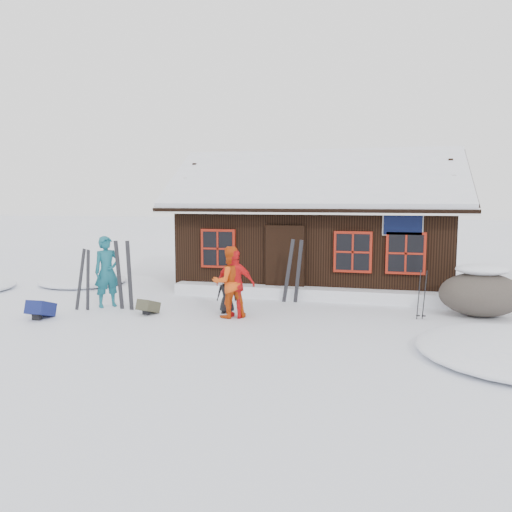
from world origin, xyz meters
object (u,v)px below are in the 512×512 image
(backpack_blue, at_px, (41,312))
(backpack_olive, at_px, (148,309))
(skier_orange_right, at_px, (235,284))
(skier_teal, at_px, (107,272))
(ski_poles, at_px, (422,296))
(skier_crouched, at_px, (227,293))
(boulder, at_px, (481,293))
(ski_pair_left, at_px, (84,281))
(skier_orange_left, at_px, (229,282))

(backpack_blue, bearing_deg, backpack_olive, 22.75)
(skier_orange_right, relative_size, backpack_blue, 2.77)
(skier_teal, xyz_separation_m, skier_orange_right, (3.59, -0.38, -0.11))
(skier_teal, distance_m, skier_orange_right, 3.61)
(skier_orange_right, relative_size, ski_poles, 1.35)
(skier_orange_right, bearing_deg, backpack_blue, 18.72)
(ski_poles, xyz_separation_m, backpack_olive, (-6.44, -1.08, -0.43))
(skier_crouched, xyz_separation_m, backpack_blue, (-4.08, -1.62, -0.33))
(skier_orange_right, height_order, boulder, skier_orange_right)
(backpack_blue, distance_m, backpack_olive, 2.48)
(skier_crouched, relative_size, boulder, 0.51)
(ski_pair_left, height_order, backpack_olive, ski_pair_left)
(skier_orange_left, relative_size, backpack_blue, 2.89)
(ski_pair_left, xyz_separation_m, backpack_olive, (1.74, 0.00, -0.63))
(skier_orange_left, relative_size, ski_poles, 1.42)
(boulder, bearing_deg, backpack_olive, -167.50)
(backpack_blue, bearing_deg, ski_pair_left, 61.79)
(ski_poles, bearing_deg, ski_pair_left, -172.49)
(ski_pair_left, bearing_deg, skier_orange_left, 17.52)
(skier_orange_right, height_order, skier_crouched, skier_orange_right)
(skier_teal, height_order, backpack_olive, skier_teal)
(skier_orange_right, xyz_separation_m, ski_pair_left, (-3.92, -0.15, -0.05))
(skier_orange_left, distance_m, ski_poles, 4.51)
(skier_orange_left, xyz_separation_m, ski_pair_left, (-3.77, -0.18, -0.09))
(ski_poles, bearing_deg, skier_orange_right, -167.72)
(skier_crouched, bearing_deg, ski_poles, -1.43)
(ski_poles, relative_size, backpack_blue, 2.04)
(skier_orange_left, xyz_separation_m, skier_orange_right, (0.16, -0.03, -0.04))
(skier_orange_left, bearing_deg, backpack_olive, -28.84)
(skier_orange_right, relative_size, ski_pair_left, 1.00)
(skier_orange_right, bearing_deg, boulder, -160.51)
(skier_orange_left, xyz_separation_m, skier_crouched, (-0.20, 0.42, -0.36))
(skier_crouched, height_order, ski_poles, ski_poles)
(skier_orange_left, bearing_deg, skier_orange_right, 136.47)
(skier_orange_right, height_order, ski_poles, skier_orange_right)
(skier_teal, relative_size, boulder, 0.96)
(skier_teal, bearing_deg, ski_pair_left, -170.84)
(skier_teal, relative_size, skier_orange_right, 1.14)
(ski_poles, xyz_separation_m, backpack_blue, (-8.69, -2.11, -0.40))
(skier_crouched, relative_size, backpack_olive, 2.01)
(skier_teal, height_order, ski_poles, skier_teal)
(boulder, distance_m, ski_poles, 1.55)
(skier_teal, xyz_separation_m, skier_orange_left, (3.43, -0.35, -0.08))
(boulder, xyz_separation_m, ski_pair_left, (-9.58, -1.74, 0.19))
(skier_orange_right, bearing_deg, ski_poles, -163.89)
(skier_orange_right, distance_m, skier_crouched, 0.65)
(skier_orange_left, xyz_separation_m, boulder, (5.81, 1.56, -0.28))
(ski_poles, height_order, backpack_olive, ski_poles)
(skier_orange_right, distance_m, ski_poles, 4.37)
(skier_crouched, height_order, backpack_olive, skier_crouched)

